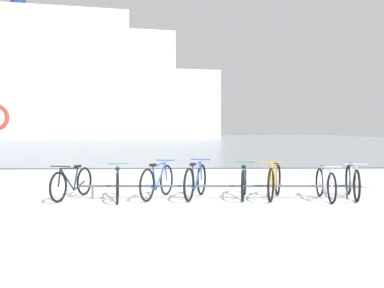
# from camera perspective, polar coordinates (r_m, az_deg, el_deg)

# --- Properties ---
(ground) EXTENTS (80.00, 132.00, 0.08)m
(ground) POSITION_cam_1_polar(r_m,az_deg,el_deg) (61.08, -1.33, 0.42)
(ground) COLOR silver
(bike_rack) EXTENTS (6.13, 0.21, 0.31)m
(bike_rack) POSITION_cam_1_polar(r_m,az_deg,el_deg) (9.73, 3.57, -5.41)
(bike_rack) COLOR #4C5156
(bike_rack) RESTS_ON ground
(bicycle_0) EXTENTS (0.63, 1.65, 0.75)m
(bicycle_0) POSITION_cam_1_polar(r_m,az_deg,el_deg) (10.08, -15.05, -4.82)
(bicycle_0) COLOR black
(bicycle_0) RESTS_ON ground
(bicycle_1) EXTENTS (0.46, 1.71, 0.75)m
(bicycle_1) POSITION_cam_1_polar(r_m,az_deg,el_deg) (9.70, -9.45, -5.04)
(bicycle_1) COLOR black
(bicycle_1) RESTS_ON ground
(bicycle_2) EXTENTS (0.71, 1.61, 0.82)m
(bicycle_2) POSITION_cam_1_polar(r_m,az_deg,el_deg) (9.83, -4.43, -4.77)
(bicycle_2) COLOR black
(bicycle_2) RESTS_ON ground
(bicycle_3) EXTENTS (0.64, 1.67, 0.83)m
(bicycle_3) POSITION_cam_1_polar(r_m,az_deg,el_deg) (9.81, 0.46, -4.75)
(bicycle_3) COLOR black
(bicycle_3) RESTS_ON ground
(bicycle_4) EXTENTS (0.48, 1.61, 0.77)m
(bicycle_4) POSITION_cam_1_polar(r_m,az_deg,el_deg) (9.90, 6.63, -4.84)
(bicycle_4) COLOR black
(bicycle_4) RESTS_ON ground
(bicycle_5) EXTENTS (0.69, 1.60, 0.83)m
(bicycle_5) POSITION_cam_1_polar(r_m,az_deg,el_deg) (9.89, 10.46, -4.72)
(bicycle_5) COLOR black
(bicycle_5) RESTS_ON ground
(bicycle_6) EXTENTS (0.46, 1.62, 0.75)m
(bicycle_6) POSITION_cam_1_polar(r_m,az_deg,el_deg) (9.99, 16.64, -4.90)
(bicycle_6) COLOR black
(bicycle_6) RESTS_ON ground
(bicycle_7) EXTENTS (0.53, 1.73, 0.79)m
(bicycle_7) POSITION_cam_1_polar(r_m,az_deg,el_deg) (10.42, 19.76, -4.56)
(bicycle_7) COLOR black
(bicycle_7) RESTS_ON ground
(ferry_ship) EXTENTS (47.96, 21.58, 24.36)m
(ferry_ship) POSITION_cam_1_polar(r_m,az_deg,el_deg) (72.80, -15.97, 7.05)
(ferry_ship) COLOR white
(ferry_ship) RESTS_ON ground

